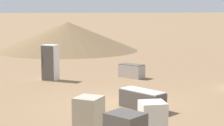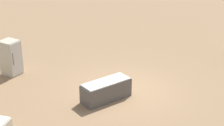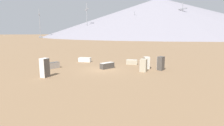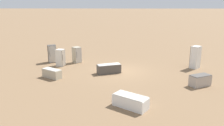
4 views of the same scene
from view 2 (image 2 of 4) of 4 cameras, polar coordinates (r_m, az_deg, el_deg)
name	(u,v)px [view 2 (image 2 of 4)]	position (r m, az deg, el deg)	size (l,w,h in m)	color
ground_plane	(121,90)	(14.51, 1.37, -4.17)	(1000.00, 1000.00, 0.00)	#846647
discarded_fridge_0	(11,57)	(16.18, -15.16, 0.83)	(0.96, 0.96, 1.48)	#B2A88E
discarded_fridge_1	(106,90)	(13.69, -0.91, -4.19)	(1.32, 1.99, 0.73)	#4C4742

